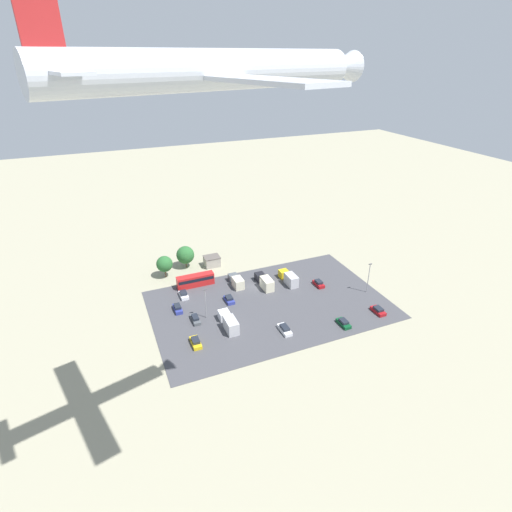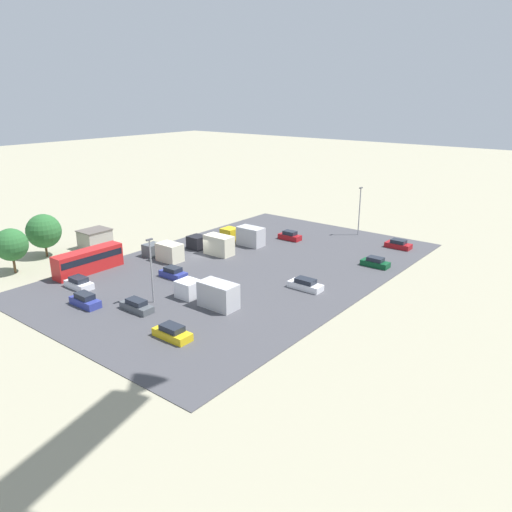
{
  "view_description": "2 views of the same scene",
  "coord_description": "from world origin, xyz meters",
  "px_view_note": "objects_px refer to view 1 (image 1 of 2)",
  "views": [
    {
      "loc": [
        37.25,
        89.33,
        59.05
      ],
      "look_at": [
        12.8,
        31.01,
        26.83
      ],
      "focal_mm": 28.0,
      "sensor_mm": 36.0,
      "label": 1
    },
    {
      "loc": [
        54.39,
        54.86,
        25.1
      ],
      "look_at": [
        1.89,
        13.51,
        3.18
      ],
      "focal_mm": 35.0,
      "sensor_mm": 36.0,
      "label": 2
    }
  ],
  "objects_px": {
    "bus": "(195,280)",
    "airplane": "(226,70)",
    "parked_car_2": "(184,295)",
    "parked_car_3": "(378,310)",
    "parked_car_5": "(319,284)",
    "parked_car_8": "(195,319)",
    "parked_car_4": "(344,323)",
    "parked_car_0": "(229,299)",
    "parked_car_6": "(178,308)",
    "parked_car_7": "(196,342)",
    "parked_truck_2": "(237,281)",
    "parked_truck_0": "(229,322)",
    "parked_truck_1": "(289,278)",
    "shed_building": "(212,261)",
    "parked_car_1": "(285,329)",
    "parked_truck_3": "(265,282)"
  },
  "relations": [
    {
      "from": "parked_truck_0",
      "to": "parked_truck_1",
      "type": "relative_size",
      "value": 1.08
    },
    {
      "from": "parked_car_4",
      "to": "airplane",
      "type": "relative_size",
      "value": 0.13
    },
    {
      "from": "parked_car_4",
      "to": "parked_car_5",
      "type": "relative_size",
      "value": 1.04
    },
    {
      "from": "parked_car_6",
      "to": "parked_truck_0",
      "type": "height_order",
      "value": "parked_truck_0"
    },
    {
      "from": "parked_car_1",
      "to": "parked_truck_0",
      "type": "height_order",
      "value": "parked_truck_0"
    },
    {
      "from": "parked_truck_0",
      "to": "parked_truck_3",
      "type": "distance_m",
      "value": 21.03
    },
    {
      "from": "parked_car_2",
      "to": "parked_truck_2",
      "type": "bearing_deg",
      "value": 179.97
    },
    {
      "from": "parked_car_2",
      "to": "parked_car_3",
      "type": "xyz_separation_m",
      "value": [
        -43.9,
        26.45,
        -0.03
      ]
    },
    {
      "from": "parked_car_6",
      "to": "parked_car_0",
      "type": "bearing_deg",
      "value": -4.67
    },
    {
      "from": "parked_truck_2",
      "to": "parked_car_4",
      "type": "bearing_deg",
      "value": -57.56
    },
    {
      "from": "parked_car_7",
      "to": "parked_truck_1",
      "type": "xyz_separation_m",
      "value": [
        -31.88,
        -16.22,
        0.83
      ]
    },
    {
      "from": "parked_car_3",
      "to": "parked_car_8",
      "type": "height_order",
      "value": "parked_car_3"
    },
    {
      "from": "shed_building",
      "to": "parked_truck_3",
      "type": "distance_m",
      "value": 20.36
    },
    {
      "from": "parked_car_5",
      "to": "parked_car_8",
      "type": "xyz_separation_m",
      "value": [
        36.67,
        2.85,
        -0.07
      ]
    },
    {
      "from": "parked_car_7",
      "to": "parked_car_8",
      "type": "distance_m",
      "value": 8.99
    },
    {
      "from": "parked_car_2",
      "to": "parked_truck_3",
      "type": "relative_size",
      "value": 0.48
    },
    {
      "from": "parked_truck_2",
      "to": "bus",
      "type": "bearing_deg",
      "value": 157.91
    },
    {
      "from": "parked_car_3",
      "to": "parked_truck_3",
      "type": "xyz_separation_m",
      "value": [
        21.38,
        -22.89,
        0.84
      ]
    },
    {
      "from": "parked_car_2",
      "to": "parked_car_7",
      "type": "relative_size",
      "value": 0.93
    },
    {
      "from": "parked_car_8",
      "to": "parked_truck_2",
      "type": "xyz_separation_m",
      "value": [
        -15.26,
        -11.97,
        0.7
      ]
    },
    {
      "from": "parked_car_2",
      "to": "parked_car_4",
      "type": "relative_size",
      "value": 0.99
    },
    {
      "from": "parked_car_6",
      "to": "parked_truck_0",
      "type": "distance_m",
      "value": 15.36
    },
    {
      "from": "parked_car_1",
      "to": "parked_car_2",
      "type": "distance_m",
      "value": 30.46
    },
    {
      "from": "parked_car_4",
      "to": "parked_car_8",
      "type": "distance_m",
      "value": 36.23
    },
    {
      "from": "parked_car_2",
      "to": "airplane",
      "type": "bearing_deg",
      "value": 85.35
    },
    {
      "from": "parked_car_2",
      "to": "parked_truck_0",
      "type": "distance_m",
      "value": 18.94
    },
    {
      "from": "parked_car_8",
      "to": "parked_car_3",
      "type": "bearing_deg",
      "value": 161.73
    },
    {
      "from": "parked_car_0",
      "to": "parked_car_4",
      "type": "bearing_deg",
      "value": -42.8
    },
    {
      "from": "parked_car_3",
      "to": "parked_car_5",
      "type": "relative_size",
      "value": 1.05
    },
    {
      "from": "parked_car_6",
      "to": "parked_car_2",
      "type": "bearing_deg",
      "value": 63.25
    },
    {
      "from": "shed_building",
      "to": "parked_car_4",
      "type": "relative_size",
      "value": 1.15
    },
    {
      "from": "parked_car_5",
      "to": "parked_truck_3",
      "type": "distance_m",
      "value": 15.29
    },
    {
      "from": "shed_building",
      "to": "bus",
      "type": "relative_size",
      "value": 0.46
    },
    {
      "from": "parked_car_2",
      "to": "parked_car_3",
      "type": "height_order",
      "value": "parked_car_2"
    },
    {
      "from": "shed_building",
      "to": "parked_car_6",
      "type": "bearing_deg",
      "value": 52.45
    },
    {
      "from": "parked_truck_3",
      "to": "parked_car_0",
      "type": "bearing_deg",
      "value": -164.01
    },
    {
      "from": "parked_car_0",
      "to": "parked_car_4",
      "type": "height_order",
      "value": "parked_car_0"
    },
    {
      "from": "parked_car_1",
      "to": "parked_car_4",
      "type": "xyz_separation_m",
      "value": [
        -14.29,
        3.32,
        -0.01
      ]
    },
    {
      "from": "bus",
      "to": "airplane",
      "type": "distance_m",
      "value": 81.53
    },
    {
      "from": "parked_car_0",
      "to": "parked_car_6",
      "type": "bearing_deg",
      "value": 175.33
    },
    {
      "from": "parked_truck_0",
      "to": "parked_car_0",
      "type": "bearing_deg",
      "value": 70.67
    },
    {
      "from": "parked_car_7",
      "to": "airplane",
      "type": "relative_size",
      "value": 0.13
    },
    {
      "from": "parked_car_0",
      "to": "parked_car_4",
      "type": "relative_size",
      "value": 0.95
    },
    {
      "from": "parked_car_2",
      "to": "airplane",
      "type": "height_order",
      "value": "airplane"
    },
    {
      "from": "bus",
      "to": "parked_truck_0",
      "type": "xyz_separation_m",
      "value": [
        -2.33,
        22.0,
        -0.37
      ]
    },
    {
      "from": "bus",
      "to": "parked_truck_2",
      "type": "distance_m",
      "value": 11.64
    },
    {
      "from": "parked_car_0",
      "to": "parked_truck_3",
      "type": "relative_size",
      "value": 0.46
    },
    {
      "from": "parked_car_5",
      "to": "parked_truck_1",
      "type": "bearing_deg",
      "value": -33.49
    },
    {
      "from": "shed_building",
      "to": "parked_car_2",
      "type": "height_order",
      "value": "shed_building"
    },
    {
      "from": "parked_car_5",
      "to": "parked_car_8",
      "type": "relative_size",
      "value": 0.9
    }
  ]
}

